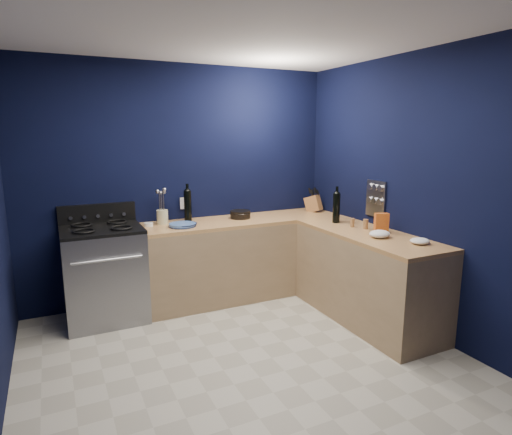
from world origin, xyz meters
TOP-DOWN VIEW (x-y plane):
  - floor at (0.00, 0.00)m, footprint 3.50×3.50m
  - ceiling at (0.00, 0.00)m, footprint 3.50×3.50m
  - wall_back at (0.00, 1.76)m, footprint 3.50×0.02m
  - wall_right at (1.76, 0.00)m, footprint 0.02×3.50m
  - wall_front at (0.00, -1.76)m, footprint 3.50×0.02m
  - cab_back at (0.60, 1.44)m, footprint 2.30×0.63m
  - top_back at (0.60, 1.44)m, footprint 2.30×0.63m
  - cab_right at (1.44, 0.29)m, footprint 0.63×1.67m
  - top_right at (1.44, 0.29)m, footprint 0.63×1.67m
  - gas_range at (-0.93, 1.42)m, footprint 0.76×0.66m
  - oven_door at (-0.93, 1.10)m, footprint 0.59×0.02m
  - cooktop at (-0.93, 1.42)m, footprint 0.76×0.66m
  - backguard at (-0.93, 1.72)m, footprint 0.76×0.06m
  - spice_panel at (1.74, 0.55)m, footprint 0.02×0.28m
  - wall_outlet at (0.00, 1.74)m, footprint 0.09×0.02m
  - plate_stack at (-0.14, 1.35)m, footprint 0.32×0.32m
  - ramekin at (-0.45, 1.52)m, footprint 0.11×0.11m
  - utensil_crock at (-0.29, 1.57)m, footprint 0.15×0.15m
  - wine_bottle_back at (0.01, 1.62)m, footprint 0.09×0.09m
  - lemon_basket at (0.59, 1.49)m, footprint 0.28×0.28m
  - knife_block at (1.57, 1.49)m, footprint 0.20×0.25m
  - wine_bottle_right at (1.43, 0.82)m, footprint 0.10×0.10m
  - oil_bottle at (1.46, 0.85)m, footprint 0.08×0.08m
  - spice_jar_near at (1.45, 0.56)m, footprint 0.05×0.05m
  - spice_jar_far at (1.52, 0.43)m, footprint 0.07×0.07m
  - crouton_bag at (1.54, 0.23)m, footprint 0.15×0.11m
  - towel_front at (1.39, 0.09)m, footprint 0.24×0.22m
  - towel_end at (1.56, -0.25)m, footprint 0.22×0.21m

SIDE VIEW (x-z plane):
  - floor at x=0.00m, z-range -0.02..0.00m
  - cab_back at x=0.60m, z-range 0.00..0.86m
  - cab_right at x=1.44m, z-range 0.00..0.86m
  - oven_door at x=-0.93m, z-range 0.24..0.66m
  - gas_range at x=-0.93m, z-range 0.00..0.92m
  - top_back at x=0.60m, z-range 0.86..0.90m
  - top_right at x=1.44m, z-range 0.86..0.90m
  - plate_stack at x=-0.14m, z-range 0.90..0.94m
  - ramekin at x=-0.45m, z-range 0.90..0.94m
  - towel_end at x=1.56m, z-range 0.90..0.95m
  - cooktop at x=-0.93m, z-range 0.92..0.95m
  - towel_front at x=1.39m, z-range 0.90..0.97m
  - lemon_basket at x=0.59m, z-range 0.90..0.99m
  - spice_jar_near at x=1.45m, z-range 0.90..0.99m
  - spice_jar_far at x=1.52m, z-range 0.90..1.00m
  - utensil_crock at x=-0.29m, z-range 0.90..1.05m
  - knife_block at x=1.57m, z-range 0.88..1.12m
  - crouton_bag at x=1.54m, z-range 0.90..1.10m
  - oil_bottle at x=1.46m, z-range 0.90..1.18m
  - backguard at x=-0.93m, z-range 0.94..1.14m
  - wine_bottle_right at x=1.43m, z-range 0.90..1.22m
  - wine_bottle_back at x=0.01m, z-range 0.90..1.23m
  - wall_outlet at x=0.00m, z-range 1.02..1.15m
  - spice_panel at x=1.74m, z-range 0.99..1.37m
  - wall_back at x=0.00m, z-range 0.00..2.60m
  - wall_right at x=1.76m, z-range 0.00..2.60m
  - wall_front at x=0.00m, z-range 0.00..2.60m
  - ceiling at x=0.00m, z-range 2.60..2.62m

